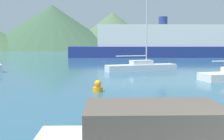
{
  "coord_description": "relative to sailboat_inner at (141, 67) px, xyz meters",
  "views": [
    {
      "loc": [
        -4.0,
        -2.91,
        2.96
      ],
      "look_at": [
        -0.39,
        14.0,
        1.2
      ],
      "focal_mm": 45.0,
      "sensor_mm": 36.0,
      "label": 1
    }
  ],
  "objects": [
    {
      "name": "sailboat_inner",
      "position": [
        0.0,
        0.0,
        0.0
      ],
      "size": [
        7.51,
        2.42,
        7.2
      ],
      "rotation": [
        0.0,
        0.0,
        0.12
      ],
      "color": "silver",
      "rests_on": "ground_plane"
    },
    {
      "name": "hill_east",
      "position": [
        15.42,
        85.33,
        6.96
      ],
      "size": [
        39.11,
        39.11,
        14.77
      ],
      "color": "#4C6647",
      "rests_on": "ground_plane"
    },
    {
      "name": "hill_central",
      "position": [
        -8.56,
        85.42,
        8.13
      ],
      "size": [
        51.5,
        51.5,
        17.12
      ],
      "color": "#38563D",
      "rests_on": "ground_plane"
    },
    {
      "name": "ferry_distant",
      "position": [
        12.04,
        23.86,
        2.26
      ],
      "size": [
        36.18,
        13.35,
        7.69
      ],
      "rotation": [
        0.0,
        0.0,
        -0.2
      ],
      "color": "navy",
      "rests_on": "ground_plane"
    },
    {
      "name": "buoy_marker",
      "position": [
        -6.26,
        -10.95,
        -0.14
      ],
      "size": [
        0.6,
        0.6,
        0.69
      ],
      "color": "orange",
      "rests_on": "ground_plane"
    }
  ]
}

